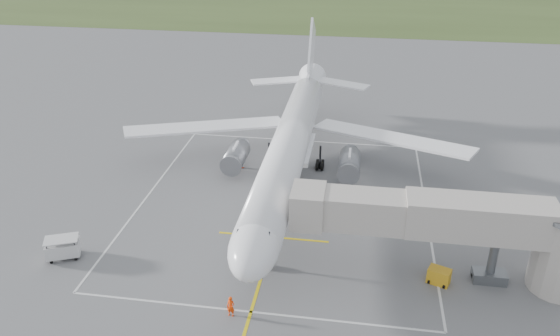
% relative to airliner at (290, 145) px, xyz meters
% --- Properties ---
extents(ground, '(700.00, 700.00, 0.00)m').
position_rel_airliner_xyz_m(ground, '(0.00, -0.75, -4.39)').
color(ground, '#545456').
rests_on(ground, ground).
extents(apron_markings, '(28.20, 60.00, 0.01)m').
position_rel_airliner_xyz_m(apron_markings, '(0.00, -6.57, -4.38)').
color(apron_markings, yellow).
rests_on(apron_markings, ground).
extents(airliner, '(38.93, 46.75, 13.52)m').
position_rel_airliner_xyz_m(airliner, '(0.00, 0.00, 0.00)').
color(airliner, white).
rests_on(airliner, ground).
extents(jet_bridge, '(23.40, 5.00, 7.20)m').
position_rel_airliner_xyz_m(jet_bridge, '(15.72, -14.25, 0.35)').
color(jet_bridge, '#ADA59D').
rests_on(jet_bridge, ground).
extents(gpu_unit, '(1.99, 1.69, 1.28)m').
position_rel_airliner_xyz_m(gpu_unit, '(14.01, -15.09, -3.76)').
color(gpu_unit, gold).
rests_on(gpu_unit, ground).
extents(baggage_cart, '(3.13, 2.54, 1.89)m').
position_rel_airliner_xyz_m(baggage_cart, '(-17.04, -16.51, -3.43)').
color(baggage_cart, silver).
rests_on(baggage_cart, ground).
extents(ramp_worker_nose, '(0.64, 0.46, 1.65)m').
position_rel_airliner_xyz_m(ramp_worker_nose, '(-1.35, -21.34, -3.57)').
color(ramp_worker_nose, '#FF3E08').
rests_on(ramp_worker_nose, ground).
extents(ramp_worker_wing, '(1.15, 1.05, 1.91)m').
position_rel_airliner_xyz_m(ramp_worker_wing, '(-5.98, 2.77, -3.44)').
color(ramp_worker_wing, '#FE3E08').
rests_on(ramp_worker_wing, ground).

